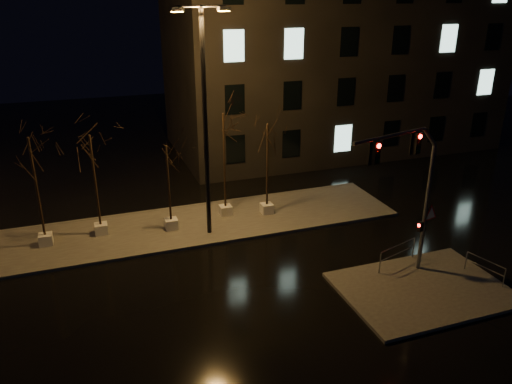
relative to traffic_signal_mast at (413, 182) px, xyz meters
name	(u,v)px	position (x,y,z in m)	size (l,w,h in m)	color
ground	(231,280)	(-7.25, 2.33, -4.56)	(90.00, 90.00, 0.00)	black
median	(199,224)	(-7.25, 8.33, -4.48)	(22.00, 5.00, 0.15)	#47453F
sidewalk_corner	(423,289)	(0.25, -1.17, -4.48)	(7.00, 5.00, 0.15)	#47453F
building	(333,52)	(6.75, 20.33, 2.94)	(25.00, 12.00, 15.00)	black
tree_0	(32,163)	(-15.02, 8.40, -0.11)	(1.80, 1.80, 5.66)	silver
tree_1	(92,158)	(-12.34, 8.73, -0.28)	(1.80, 1.80, 5.44)	silver
tree_2	(167,165)	(-8.79, 8.11, -0.83)	(1.80, 1.80, 4.71)	silver
tree_3	(224,137)	(-5.58, 8.85, 0.12)	(1.80, 1.80, 5.97)	silver
tree_4	(267,145)	(-3.29, 8.32, -0.36)	(1.80, 1.80, 5.33)	silver
traffic_signal_mast	(413,182)	(0.00, 0.00, 0.00)	(5.35, 1.40, 6.71)	slate
streetlight_main	(205,111)	(-7.00, 7.00, 2.04)	(2.80, 0.69, 11.17)	black
guard_rail_a	(398,252)	(0.27, 0.83, -3.72)	(2.33, 0.76, 1.05)	slate
guard_rail_b	(485,266)	(3.25, -1.39, -3.83)	(0.51, 1.82, 0.89)	slate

